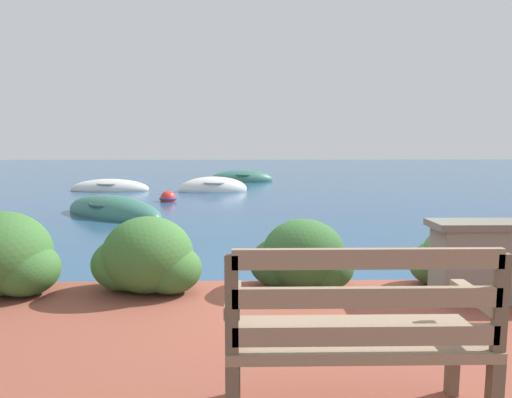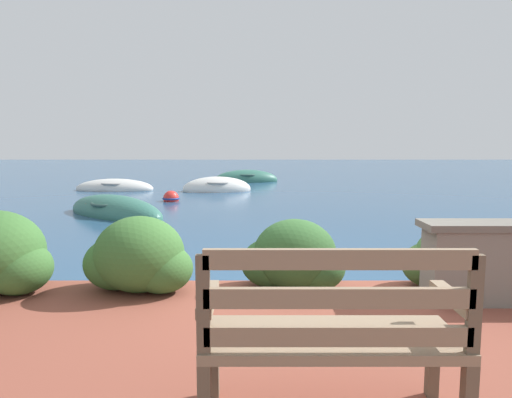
# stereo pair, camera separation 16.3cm
# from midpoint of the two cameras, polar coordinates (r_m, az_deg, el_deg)

# --- Properties ---
(ground_plane) EXTENTS (80.00, 80.00, 0.00)m
(ground_plane) POSITION_cam_midpoint_polar(r_m,az_deg,el_deg) (4.78, 5.71, -12.63)
(ground_plane) COLOR navy
(park_bench) EXTENTS (1.27, 0.48, 0.93)m
(park_bench) POSITION_cam_midpoint_polar(r_m,az_deg,el_deg) (2.32, 11.34, -15.95)
(park_bench) COLOR brown
(park_bench) RESTS_ON patio_terrace
(hedge_clump_left) EXTENTS (1.05, 0.75, 0.71)m
(hedge_clump_left) POSITION_cam_midpoint_polar(r_m,az_deg,el_deg) (4.41, -13.68, -7.29)
(hedge_clump_left) COLOR #38662D
(hedge_clump_left) RESTS_ON patio_terrace
(hedge_clump_centre) EXTENTS (0.99, 0.71, 0.67)m
(hedge_clump_centre) POSITION_cam_midpoint_polar(r_m,az_deg,el_deg) (4.38, 5.54, -7.44)
(hedge_clump_centre) COLOR #2D5628
(hedge_clump_centre) RESTS_ON patio_terrace
(hedge_clump_right) EXTENTS (0.91, 0.65, 0.62)m
(hedge_clump_right) POSITION_cam_midpoint_polar(r_m,az_deg,el_deg) (4.79, 24.01, -7.07)
(hedge_clump_right) COLOR #426B33
(hedge_clump_right) RESTS_ON patio_terrace
(rowboat_nearest) EXTENTS (3.01, 2.68, 0.81)m
(rowboat_nearest) POSITION_cam_midpoint_polar(r_m,az_deg,el_deg) (10.57, -17.02, -1.65)
(rowboat_nearest) COLOR #336B5B
(rowboat_nearest) RESTS_ON ground_plane
(rowboat_mid) EXTENTS (2.41, 1.37, 0.85)m
(rowboat_mid) POSITION_cam_midpoint_polar(r_m,az_deg,el_deg) (15.30, -4.82, 1.25)
(rowboat_mid) COLOR silver
(rowboat_mid) RESTS_ON ground_plane
(rowboat_far) EXTENTS (2.65, 1.03, 0.70)m
(rowboat_far) POSITION_cam_midpoint_polar(r_m,az_deg,el_deg) (16.22, -17.18, 1.24)
(rowboat_far) COLOR silver
(rowboat_far) RESTS_ON ground_plane
(rowboat_outer) EXTENTS (2.82, 1.49, 0.88)m
(rowboat_outer) POSITION_cam_midpoint_polar(r_m,az_deg,el_deg) (18.89, -1.22, 2.37)
(rowboat_outer) COLOR #336B5B
(rowboat_outer) RESTS_ON ground_plane
(mooring_buoy) EXTENTS (0.48, 0.48, 0.44)m
(mooring_buoy) POSITION_cam_midpoint_polar(r_m,az_deg,el_deg) (12.83, -10.42, 0.06)
(mooring_buoy) COLOR red
(mooring_buoy) RESTS_ON ground_plane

